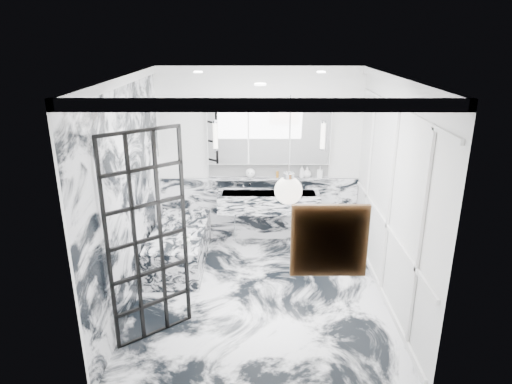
{
  "coord_description": "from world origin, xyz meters",
  "views": [
    {
      "loc": [
        -0.02,
        -5.2,
        3.26
      ],
      "look_at": [
        -0.05,
        0.5,
        1.27
      ],
      "focal_mm": 32.0,
      "sensor_mm": 36.0,
      "label": 1
    }
  ],
  "objects_px": {
    "trough_sink": "(269,202)",
    "bathtub": "(180,246)",
    "crittall_door": "(148,240)",
    "mirror_cabinet": "(269,132)"
  },
  "relations": [
    {
      "from": "bathtub",
      "to": "mirror_cabinet",
      "type": "bearing_deg",
      "value": 32.06
    },
    {
      "from": "crittall_door",
      "to": "bathtub",
      "type": "bearing_deg",
      "value": 51.2
    },
    {
      "from": "trough_sink",
      "to": "mirror_cabinet",
      "type": "xyz_separation_m",
      "value": [
        -0.0,
        0.17,
        1.09
      ]
    },
    {
      "from": "trough_sink",
      "to": "mirror_cabinet",
      "type": "distance_m",
      "value": 1.1
    },
    {
      "from": "mirror_cabinet",
      "to": "bathtub",
      "type": "height_order",
      "value": "mirror_cabinet"
    },
    {
      "from": "crittall_door",
      "to": "trough_sink",
      "type": "distance_m",
      "value": 2.73
    },
    {
      "from": "mirror_cabinet",
      "to": "trough_sink",
      "type": "bearing_deg",
      "value": -90.0
    },
    {
      "from": "mirror_cabinet",
      "to": "crittall_door",
      "type": "bearing_deg",
      "value": -118.23
    },
    {
      "from": "trough_sink",
      "to": "bathtub",
      "type": "relative_size",
      "value": 0.97
    },
    {
      "from": "trough_sink",
      "to": "bathtub",
      "type": "height_order",
      "value": "trough_sink"
    }
  ]
}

